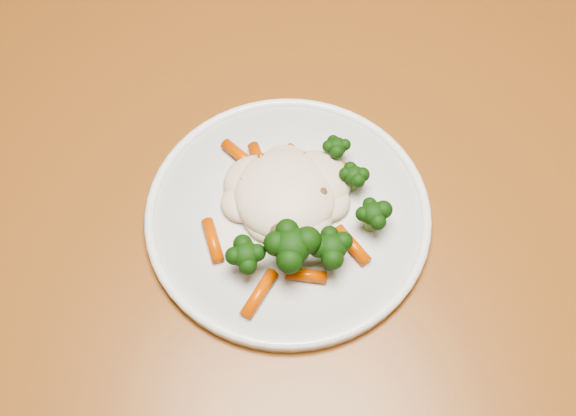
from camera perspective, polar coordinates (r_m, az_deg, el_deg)
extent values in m
plane|color=brown|center=(1.47, -9.87, -13.09)|extent=(3.00, 3.00, 0.00)
cube|color=#935421|center=(0.76, -3.57, -0.35)|extent=(1.36, 0.99, 0.04)
cube|color=#935421|center=(1.42, 17.20, 10.02)|extent=(0.07, 0.07, 0.71)
cylinder|color=white|center=(0.72, 0.00, -0.57)|extent=(0.28, 0.28, 0.01)
ellipsoid|color=beige|center=(0.71, -0.20, 1.63)|extent=(0.12, 0.11, 0.05)
ellipsoid|color=black|center=(0.67, -3.31, -4.12)|extent=(0.04, 0.04, 0.04)
ellipsoid|color=black|center=(0.67, 0.32, -3.57)|extent=(0.06, 0.06, 0.05)
ellipsoid|color=black|center=(0.68, 3.40, -3.56)|extent=(0.05, 0.05, 0.04)
ellipsoid|color=black|center=(0.70, 6.67, -0.84)|extent=(0.04, 0.04, 0.04)
ellipsoid|color=black|center=(0.72, 5.17, 2.21)|extent=(0.03, 0.03, 0.03)
ellipsoid|color=black|center=(0.74, 3.83, 4.49)|extent=(0.03, 0.03, 0.03)
cylinder|color=#DD5305|center=(0.75, -3.66, 4.04)|extent=(0.04, 0.05, 0.01)
cylinder|color=#DD5305|center=(0.74, -0.38, 3.23)|extent=(0.03, 0.04, 0.01)
cylinder|color=#DD5305|center=(0.74, 3.29, 3.63)|extent=(0.04, 0.03, 0.01)
cylinder|color=#DD5305|center=(0.70, -5.97, -2.57)|extent=(0.02, 0.05, 0.01)
cylinder|color=#DD5305|center=(0.67, -2.29, -6.77)|extent=(0.04, 0.05, 0.01)
cylinder|color=#DD5305|center=(0.68, 1.46, -5.33)|extent=(0.04, 0.02, 0.01)
cylinder|color=#DD5305|center=(0.70, 5.08, -2.94)|extent=(0.03, 0.05, 0.01)
cylinder|color=#DD5305|center=(0.71, 0.92, 1.91)|extent=(0.02, 0.05, 0.01)
cylinder|color=#DD5305|center=(0.72, -2.09, 2.86)|extent=(0.02, 0.04, 0.01)
cylinder|color=#DD5305|center=(0.74, -2.23, 3.49)|extent=(0.02, 0.05, 0.01)
cylinder|color=#DD5305|center=(0.74, -0.83, 3.72)|extent=(0.04, 0.04, 0.01)
ellipsoid|color=brown|center=(0.71, 1.03, 0.97)|extent=(0.02, 0.02, 0.02)
ellipsoid|color=brown|center=(0.71, 2.42, 1.16)|extent=(0.02, 0.02, 0.02)
ellipsoid|color=brown|center=(0.70, -1.35, 0.55)|extent=(0.02, 0.02, 0.02)
ellipsoid|color=brown|center=(0.69, -0.60, -1.97)|extent=(0.02, 0.02, 0.01)
cube|color=#C9B286|center=(0.73, -1.23, 3.70)|extent=(0.02, 0.02, 0.01)
cube|color=#C9B286|center=(0.73, 0.56, 4.22)|extent=(0.02, 0.02, 0.01)
cube|color=#C9B286|center=(0.72, -2.99, 2.45)|extent=(0.02, 0.02, 0.01)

